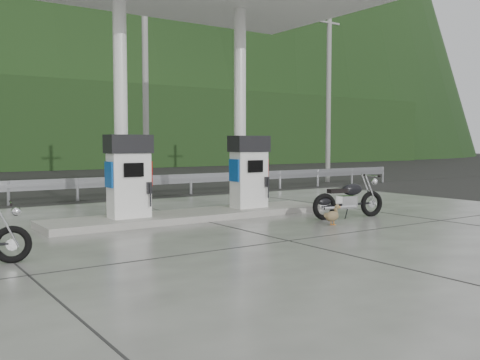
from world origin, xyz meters
TOP-DOWN VIEW (x-y plane):
  - ground at (0.00, 0.00)m, footprint 160.00×160.00m
  - forecourt_apron at (0.00, 0.00)m, footprint 18.00×14.00m
  - pump_island at (0.00, 2.50)m, footprint 7.00×1.40m
  - gas_pump_left at (-1.60, 2.50)m, footprint 0.95×0.55m
  - gas_pump_right at (1.60, 2.50)m, footprint 0.95×0.55m
  - canopy_column_left at (-1.60, 2.90)m, footprint 0.30×0.30m
  - canopy_column_right at (1.60, 2.90)m, footprint 0.30×0.30m
  - guardrail at (0.00, 8.00)m, footprint 26.00×0.16m
  - road at (0.00, 11.50)m, footprint 60.00×7.00m
  - utility_pole_b at (2.00, 9.50)m, footprint 0.22×0.22m
  - utility_pole_c at (11.00, 9.50)m, footprint 0.22×0.22m
  - motorcycle_right at (3.07, 0.50)m, footprint 1.92×0.87m
  - duck at (1.98, -0.08)m, footprint 0.53×0.27m

SIDE VIEW (x-z plane):
  - ground at x=0.00m, z-range 0.00..0.00m
  - road at x=0.00m, z-range 0.00..0.01m
  - forecourt_apron at x=0.00m, z-range 0.00..0.02m
  - pump_island at x=0.00m, z-range 0.02..0.17m
  - duck at x=1.98m, z-range 0.02..0.39m
  - motorcycle_right at x=3.07m, z-range 0.02..0.90m
  - guardrail at x=0.00m, z-range 0.00..1.42m
  - gas_pump_left at x=-1.60m, z-range 0.17..1.97m
  - gas_pump_right at x=1.60m, z-range 0.17..1.97m
  - canopy_column_left at x=-1.60m, z-range 0.17..5.17m
  - canopy_column_right at x=1.60m, z-range 0.17..5.17m
  - utility_pole_b at x=2.00m, z-range 0.00..8.00m
  - utility_pole_c at x=11.00m, z-range 0.00..8.00m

